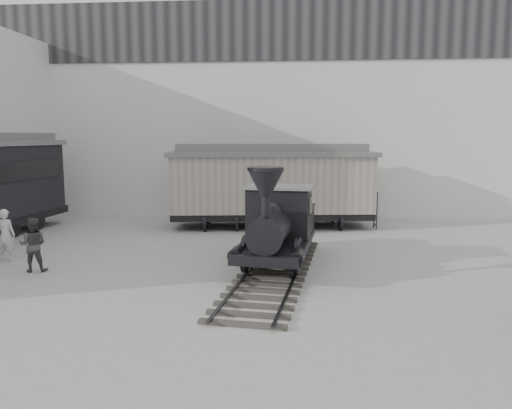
# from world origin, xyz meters

# --- Properties ---
(ground) EXTENTS (90.00, 90.00, 0.00)m
(ground) POSITION_xyz_m (0.00, 0.00, 0.00)
(ground) COLOR #9E9E9B
(north_wall) EXTENTS (34.00, 2.51, 11.00)m
(north_wall) POSITION_xyz_m (0.00, 14.98, 5.55)
(north_wall) COLOR silver
(north_wall) RESTS_ON ground
(locomotive) EXTENTS (3.06, 9.50, 3.30)m
(locomotive) POSITION_xyz_m (1.42, 3.58, 1.22)
(locomotive) COLOR #34302C
(locomotive) RESTS_ON ground
(boxcar) EXTENTS (9.75, 4.04, 3.88)m
(boxcar) POSITION_xyz_m (0.84, 10.95, 2.03)
(boxcar) COLOR black
(boxcar) RESTS_ON ground
(visitor_a) EXTENTS (0.67, 0.46, 1.79)m
(visitor_a) POSITION_xyz_m (-7.83, 3.71, 0.90)
(visitor_a) COLOR silver
(visitor_a) RESTS_ON ground
(visitor_b) EXTENTS (0.95, 0.81, 1.71)m
(visitor_b) POSITION_xyz_m (-6.20, 2.51, 0.86)
(visitor_b) COLOR #3B3C3E
(visitor_b) RESTS_ON ground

